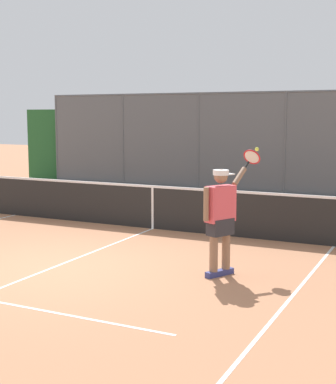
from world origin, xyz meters
name	(u,v)px	position (x,y,z in m)	size (l,w,h in m)	color
ground_plane	(52,268)	(0.00, 0.00, 0.00)	(60.00, 60.00, 0.00)	#B27551
fence_backdrop	(246,151)	(0.00, -10.10, 1.34)	(17.01, 1.37, 3.20)	#565B60
tennis_net	(153,206)	(0.00, -3.58, 0.49)	(10.06, 0.09, 1.07)	#2D2D2D
tennis_player	(221,214)	(-2.63, -0.81, 0.97)	(0.58, 1.36, 1.96)	navy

